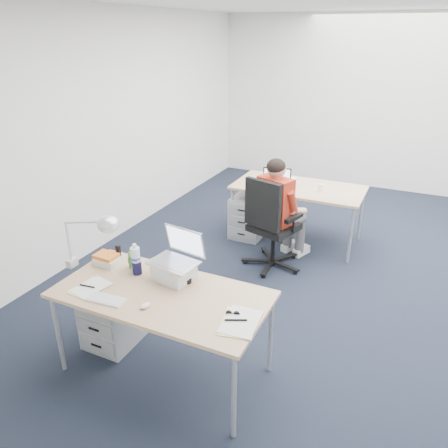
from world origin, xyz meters
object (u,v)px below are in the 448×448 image
(silver_laptop, at_px, (173,257))
(cordless_phone, at_px, (119,253))
(desk_near, at_px, (162,298))
(bear_figurine, at_px, (132,260))
(computer_mouse, at_px, (145,306))
(desk_far, at_px, (298,190))
(desk_lamp, at_px, (84,240))
(water_bottle, at_px, (135,258))
(book_stack, at_px, (107,259))
(far_cup, at_px, (320,188))
(office_chair, at_px, (271,242))
(headphones, at_px, (178,279))
(drawer_pedestal_near, at_px, (114,313))
(dark_laptop, at_px, (276,179))
(can_koozie, at_px, (137,267))
(sunglasses, at_px, (233,314))
(drawer_pedestal_far, at_px, (249,216))
(seated_person, at_px, (282,211))
(wireless_keyboard, at_px, (106,299))

(silver_laptop, distance_m, cordless_phone, 0.59)
(desk_near, relative_size, bear_figurine, 11.20)
(bear_figurine, bearing_deg, silver_laptop, -20.34)
(desk_near, xyz_separation_m, computer_mouse, (0.00, -0.21, 0.06))
(desk_far, relative_size, desk_lamp, 2.91)
(water_bottle, relative_size, book_stack, 1.24)
(silver_laptop, height_order, far_cup, silver_laptop)
(office_chair, distance_m, headphones, 1.83)
(far_cup, bearing_deg, drawer_pedestal_near, -113.43)
(water_bottle, xyz_separation_m, bear_figurine, (-0.07, 0.04, -0.05))
(bear_figurine, relative_size, desk_lamp, 0.26)
(desk_lamp, xyz_separation_m, dark_laptop, (0.72, 2.55, -0.15))
(silver_laptop, xyz_separation_m, can_koozie, (-0.31, -0.06, -0.13))
(silver_laptop, bearing_deg, drawer_pedestal_near, -164.02)
(can_koozie, height_order, sunglasses, can_koozie)
(drawer_pedestal_far, xyz_separation_m, cordless_phone, (-0.23, -2.38, 0.53))
(book_stack, height_order, desk_lamp, desk_lamp)
(headphones, relative_size, desk_lamp, 0.41)
(headphones, distance_m, cordless_phone, 0.62)
(seated_person, xyz_separation_m, silver_laptop, (-0.25, -1.93, 0.28))
(drawer_pedestal_far, distance_m, silver_laptop, 2.54)
(headphones, distance_m, desk_lamp, 0.81)
(office_chair, bearing_deg, bear_figurine, -92.91)
(seated_person, bearing_deg, water_bottle, -86.04)
(book_stack, relative_size, far_cup, 2.27)
(desk_near, relative_size, far_cup, 18.18)
(drawer_pedestal_near, xyz_separation_m, sunglasses, (1.19, -0.17, 0.47))
(drawer_pedestal_far, height_order, silver_laptop, silver_laptop)
(desk_near, xyz_separation_m, far_cup, (0.52, 2.73, 0.09))
(silver_laptop, xyz_separation_m, bear_figurine, (-0.41, 0.01, -0.12))
(dark_laptop, bearing_deg, book_stack, -118.70)
(office_chair, xyz_separation_m, drawer_pedestal_near, (-0.79, -1.83, -0.03))
(desk_far, height_order, bear_figurine, bear_figurine)
(far_cup, bearing_deg, water_bottle, -108.90)
(office_chair, height_order, drawer_pedestal_far, office_chair)
(wireless_keyboard, bearing_deg, desk_lamp, 141.30)
(book_stack, bearing_deg, headphones, 1.87)
(bear_figurine, bearing_deg, desk_far, 56.33)
(silver_laptop, relative_size, wireless_keyboard, 1.35)
(can_koozie, xyz_separation_m, bear_figurine, (-0.10, 0.06, 0.01))
(drawer_pedestal_far, height_order, computer_mouse, computer_mouse)
(desk_far, xyz_separation_m, office_chair, (-0.05, -0.82, -0.38))
(desk_near, distance_m, cordless_phone, 0.66)
(desk_near, xyz_separation_m, drawer_pedestal_far, (-0.37, 2.65, -0.41))
(book_stack, bearing_deg, desk_far, 71.31)
(silver_laptop, xyz_separation_m, water_bottle, (-0.34, -0.03, -0.07))
(wireless_keyboard, bearing_deg, desk_far, 75.54)
(drawer_pedestal_near, xyz_separation_m, headphones, (0.63, 0.06, 0.47))
(desk_near, distance_m, water_bottle, 0.43)
(cordless_phone, height_order, dark_laptop, dark_laptop)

